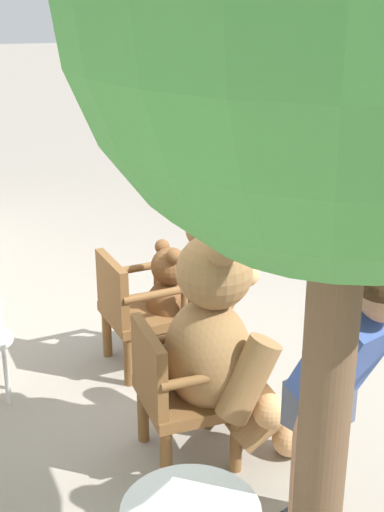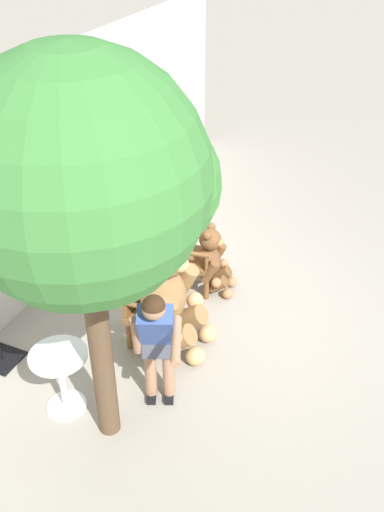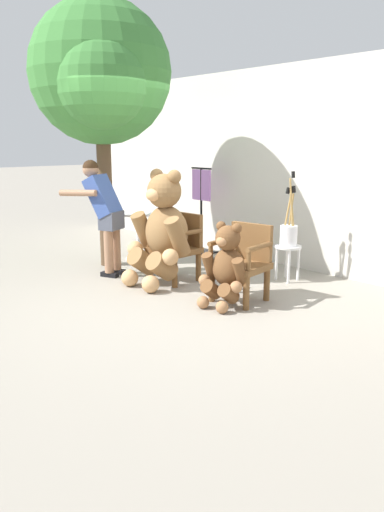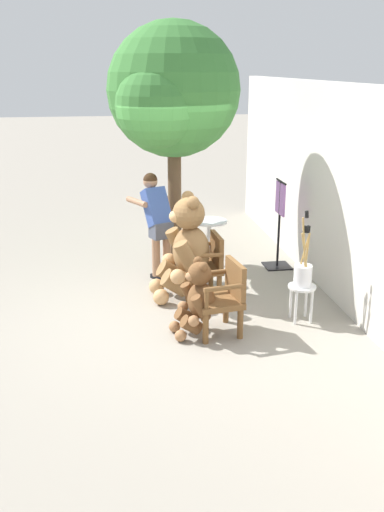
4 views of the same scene
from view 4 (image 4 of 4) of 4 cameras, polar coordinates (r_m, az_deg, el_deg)
name	(u,v)px [view 4 (image 4 of 4)]	position (r m, az deg, el deg)	size (l,w,h in m)	color
ground_plane	(162,315)	(7.25, -2.99, -5.96)	(60.00, 60.00, 0.00)	gray
back_wall	(352,201)	(7.41, 15.68, 5.36)	(10.00, 0.16, 2.80)	beige
wooden_chair_left	(205,264)	(7.69, 1.26, -0.77)	(0.59, 0.55, 0.86)	brown
wooden_chair_right	(222,295)	(6.65, 2.97, -3.96)	(0.63, 0.60, 0.86)	brown
teddy_bear_large	(186,248)	(7.56, -0.65, 0.83)	(0.86, 0.83, 1.43)	olive
teddy_bear_small	(197,298)	(6.59, 0.52, -4.26)	(0.57, 0.56, 0.92)	brown
person_visitor	(157,217)	(8.29, -3.51, 3.89)	(0.71, 0.68, 1.53)	black
white_stool	(302,294)	(7.10, 10.91, -3.71)	(0.34, 0.34, 0.46)	white
brush_bucket	(303,271)	(7.00, 11.06, -1.52)	(0.22, 0.22, 0.95)	white
round_side_table	(209,237)	(8.92, 1.72, 1.89)	(0.56, 0.56, 0.72)	silver
patio_tree	(171,94)	(8.43, -2.12, 15.92)	(2.02, 1.92, 3.63)	brown
clothing_display_stand	(279,222)	(8.84, 8.71, 3.36)	(0.44, 0.40, 1.36)	black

